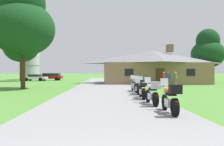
# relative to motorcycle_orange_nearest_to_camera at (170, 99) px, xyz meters

# --- Properties ---
(ground_plane) EXTENTS (500.00, 500.00, 0.00)m
(ground_plane) POSITION_rel_motorcycle_orange_nearest_to_camera_xyz_m (-2.33, 13.91, -0.62)
(ground_plane) COLOR #4C8433
(asphalt_driveway) EXTENTS (6.40, 80.00, 0.06)m
(asphalt_driveway) POSITION_rel_motorcycle_orange_nearest_to_camera_xyz_m (-2.33, 11.91, -0.59)
(asphalt_driveway) COLOR gray
(asphalt_driveway) RESTS_ON ground
(motorcycle_orange_nearest_to_camera) EXTENTS (0.66, 2.08, 1.30)m
(motorcycle_orange_nearest_to_camera) POSITION_rel_motorcycle_orange_nearest_to_camera_xyz_m (0.00, 0.00, 0.00)
(motorcycle_orange_nearest_to_camera) COLOR black
(motorcycle_orange_nearest_to_camera) RESTS_ON asphalt_driveway
(motorcycle_white_second_in_row) EXTENTS (0.66, 2.08, 1.30)m
(motorcycle_white_second_in_row) POSITION_rel_motorcycle_orange_nearest_to_camera_xyz_m (-0.17, 2.39, 0.00)
(motorcycle_white_second_in_row) COLOR black
(motorcycle_white_second_in_row) RESTS_ON asphalt_driveway
(motorcycle_blue_third_in_row) EXTENTS (0.66, 2.08, 1.30)m
(motorcycle_blue_third_in_row) POSITION_rel_motorcycle_orange_nearest_to_camera_xyz_m (-0.21, 4.98, 0.00)
(motorcycle_blue_third_in_row) COLOR black
(motorcycle_blue_third_in_row) RESTS_ON asphalt_driveway
(motorcycle_green_fourth_in_row) EXTENTS (0.66, 2.08, 1.30)m
(motorcycle_green_fourth_in_row) POSITION_rel_motorcycle_orange_nearest_to_camera_xyz_m (-0.09, 7.61, 0.00)
(motorcycle_green_fourth_in_row) COLOR black
(motorcycle_green_fourth_in_row) RESTS_ON asphalt_driveway
(motorcycle_green_farthest_in_row) EXTENTS (0.78, 2.08, 1.30)m
(motorcycle_green_farthest_in_row) POSITION_rel_motorcycle_orange_nearest_to_camera_xyz_m (0.03, 9.96, -0.01)
(motorcycle_green_farthest_in_row) COLOR black
(motorcycle_green_farthest_in_row) RESTS_ON asphalt_driveway
(stone_lodge) EXTENTS (14.88, 9.44, 5.66)m
(stone_lodge) POSITION_rel_motorcycle_orange_nearest_to_camera_xyz_m (4.69, 24.86, 1.83)
(stone_lodge) COLOR #896B4C
(stone_lodge) RESTS_ON ground
(bystander_blue_shirt_near_lodge) EXTENTS (0.53, 0.32, 1.69)m
(bystander_blue_shirt_near_lodge) POSITION_rel_motorcycle_orange_nearest_to_camera_xyz_m (5.54, 19.66, 0.33)
(bystander_blue_shirt_near_lodge) COLOR #75664C
(bystander_blue_shirt_near_lodge) RESTS_ON ground
(bystander_olive_shirt_beside_signpost) EXTENTS (0.43, 0.40, 1.67)m
(bystander_olive_shirt_beside_signpost) POSITION_rel_motorcycle_orange_nearest_to_camera_xyz_m (5.07, 15.35, 0.31)
(bystander_olive_shirt_beside_signpost) COLOR #75664C
(bystander_olive_shirt_beside_signpost) RESTS_ON ground
(bystander_red_shirt_by_tree) EXTENTS (0.48, 0.37, 1.67)m
(bystander_red_shirt_by_tree) POSITION_rel_motorcycle_orange_nearest_to_camera_xyz_m (4.01, 16.11, 0.31)
(bystander_red_shirt_by_tree) COLOR #75664C
(bystander_red_shirt_by_tree) RESTS_ON ground
(tree_right_of_lodge) EXTENTS (5.12, 5.12, 8.43)m
(tree_right_of_lodge) POSITION_rel_motorcycle_orange_nearest_to_camera_xyz_m (13.93, 27.14, 4.45)
(tree_right_of_lodge) COLOR #422D19
(tree_right_of_lodge) RESTS_ON ground
(tree_left_far) EXTENTS (6.24, 6.24, 10.95)m
(tree_left_far) POSITION_rel_motorcycle_orange_nearest_to_camera_xyz_m (-17.37, 34.00, 6.23)
(tree_left_far) COLOR #422D19
(tree_left_far) RESTS_ON ground
(tree_left_near) EXTENTS (6.05, 6.05, 10.45)m
(tree_left_near) POSITION_rel_motorcycle_orange_nearest_to_camera_xyz_m (-10.19, 13.89, 5.86)
(tree_left_near) COLOR #422D19
(tree_left_near) RESTS_ON ground
(metal_silo_distant) EXTENTS (4.27, 4.27, 7.24)m
(metal_silo_distant) POSITION_rel_motorcycle_orange_nearest_to_camera_xyz_m (-18.59, 42.66, 3.01)
(metal_silo_distant) COLOR #B2B7BC
(metal_silo_distant) RESTS_ON ground
(parked_red_suv_far_left) EXTENTS (4.73, 2.20, 1.40)m
(parked_red_suv_far_left) POSITION_rel_motorcycle_orange_nearest_to_camera_xyz_m (-12.81, 37.40, 0.16)
(parked_red_suv_far_left) COLOR maroon
(parked_red_suv_far_left) RESTS_ON ground
(parked_white_sedan_far_left) EXTENTS (4.37, 2.26, 1.20)m
(parked_white_sedan_far_left) POSITION_rel_motorcycle_orange_nearest_to_camera_xyz_m (-14.97, 34.35, 0.02)
(parked_white_sedan_far_left) COLOR silver
(parked_white_sedan_far_left) RESTS_ON ground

